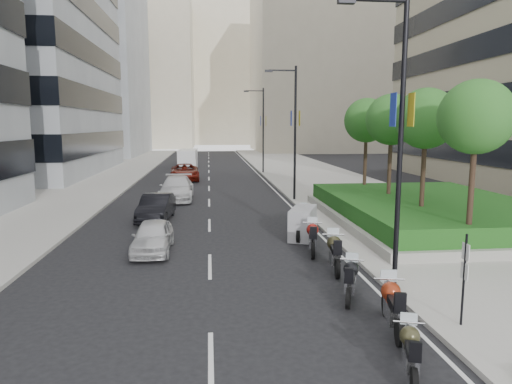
{
  "coord_description": "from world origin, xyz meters",
  "views": [
    {
      "loc": [
        -1.48,
        -12.32,
        5.14
      ],
      "look_at": [
        0.73,
        8.99,
        2.0
      ],
      "focal_mm": 32.0,
      "sensor_mm": 36.0,
      "label": 1
    }
  ],
  "objects": [
    {
      "name": "ground",
      "position": [
        0.0,
        0.0,
        0.0
      ],
      "size": [
        160.0,
        160.0,
        0.0
      ],
      "primitive_type": "plane",
      "color": "black",
      "rests_on": "ground"
    },
    {
      "name": "car_c",
      "position": [
        -3.73,
        19.51,
        0.8
      ],
      "size": [
        2.26,
        5.54,
        1.61
      ],
      "primitive_type": "imported",
      "rotation": [
        0.0,
        0.0,
        0.0
      ],
      "color": "silver",
      "rests_on": "ground"
    },
    {
      "name": "motorcycle_1",
      "position": [
        3.08,
        -1.76,
        0.63
      ],
      "size": [
        0.8,
        2.34,
        1.17
      ],
      "rotation": [
        0.0,
        0.0,
        1.37
      ],
      "color": "black",
      "rests_on": "ground"
    },
    {
      "name": "lane_centre",
      "position": [
        -1.5,
        30.0,
        0.01
      ],
      "size": [
        0.12,
        100.0,
        0.01
      ],
      "primitive_type": "cube",
      "color": "silver",
      "rests_on": "ground"
    },
    {
      "name": "sidewalk_right",
      "position": [
        9.0,
        30.0,
        0.07
      ],
      "size": [
        10.0,
        100.0,
        0.15
      ],
      "primitive_type": "cube",
      "color": "#9E9B93",
      "rests_on": "ground"
    },
    {
      "name": "lamp_post_1",
      "position": [
        4.14,
        18.0,
        5.07
      ],
      "size": [
        2.34,
        0.45,
        9.0
      ],
      "color": "black",
      "rests_on": "ground"
    },
    {
      "name": "building_cream_left",
      "position": [
        -18.0,
        100.0,
        17.0
      ],
      "size": [
        26.0,
        24.0,
        34.0
      ],
      "primitive_type": "cube",
      "color": "#B7AD93",
      "rests_on": "ground"
    },
    {
      "name": "car_b",
      "position": [
        -4.36,
        12.5,
        0.72
      ],
      "size": [
        1.81,
        4.44,
        1.43
      ],
      "primitive_type": "imported",
      "rotation": [
        0.0,
        0.0,
        -0.07
      ],
      "color": "black",
      "rests_on": "ground"
    },
    {
      "name": "motorcycle_3",
      "position": [
        2.94,
        3.08,
        0.64
      ],
      "size": [
        0.8,
        2.4,
        1.2
      ],
      "rotation": [
        0.0,
        0.0,
        1.41
      ],
      "color": "black",
      "rests_on": "ground"
    },
    {
      "name": "lamp_post_2",
      "position": [
        4.14,
        36.0,
        5.07
      ],
      "size": [
        2.34,
        0.45,
        9.0
      ],
      "color": "black",
      "rests_on": "ground"
    },
    {
      "name": "tree_0",
      "position": [
        8.5,
        4.0,
        5.42
      ],
      "size": [
        2.8,
        2.8,
        6.3
      ],
      "color": "#332319",
      "rests_on": "planter"
    },
    {
      "name": "delivery_van",
      "position": [
        -3.97,
        42.53,
        1.06
      ],
      "size": [
        2.2,
        5.45,
        2.26
      ],
      "rotation": [
        0.0,
        0.0,
        -0.03
      ],
      "color": "white",
      "rests_on": "ground"
    },
    {
      "name": "motorcycle_4",
      "position": [
        2.66,
        5.35,
        0.62
      ],
      "size": [
        0.8,
        2.32,
        1.16
      ],
      "rotation": [
        0.0,
        0.0,
        1.37
      ],
      "color": "black",
      "rests_on": "ground"
    },
    {
      "name": "building_cream_centre",
      "position": [
        2.0,
        120.0,
        19.0
      ],
      "size": [
        30.0,
        24.0,
        38.0
      ],
      "primitive_type": "cube",
      "color": "#B7AD93",
      "rests_on": "ground"
    },
    {
      "name": "building_grey_far",
      "position": [
        -24.0,
        70.0,
        15.0
      ],
      "size": [
        22.0,
        26.0,
        30.0
      ],
      "primitive_type": "cube",
      "color": "gray",
      "rests_on": "ground"
    },
    {
      "name": "building_cream_right",
      "position": [
        22.0,
        80.0,
        18.0
      ],
      "size": [
        28.0,
        24.0,
        36.0
      ],
      "primitive_type": "cube",
      "color": "#B7AD93",
      "rests_on": "ground"
    },
    {
      "name": "hedge",
      "position": [
        10.0,
        10.0,
        0.95
      ],
      "size": [
        9.4,
        13.4,
        0.8
      ],
      "primitive_type": "cube",
      "color": "#1B4614",
      "rests_on": "planter"
    },
    {
      "name": "motorcycle_5",
      "position": [
        2.75,
        7.74,
        0.71
      ],
      "size": [
        1.73,
        2.53,
        1.42
      ],
      "rotation": [
        0.0,
        0.0,
        1.2
      ],
      "color": "black",
      "rests_on": "ground"
    },
    {
      "name": "sidewalk_left",
      "position": [
        -12.0,
        30.0,
        0.07
      ],
      "size": [
        8.0,
        100.0,
        0.15
      ],
      "primitive_type": "cube",
      "color": "#9E9B93",
      "rests_on": "ground"
    },
    {
      "name": "lane_edge",
      "position": [
        3.7,
        30.0,
        0.01
      ],
      "size": [
        0.12,
        100.0,
        0.01
      ],
      "primitive_type": "cube",
      "color": "silver",
      "rests_on": "ground"
    },
    {
      "name": "motorcycle_0",
      "position": [
        2.6,
        -3.87,
        0.52
      ],
      "size": [
        0.83,
        1.9,
        0.98
      ],
      "rotation": [
        0.0,
        0.0,
        1.25
      ],
      "color": "black",
      "rests_on": "ground"
    },
    {
      "name": "planter",
      "position": [
        10.0,
        10.0,
        0.35
      ],
      "size": [
        10.0,
        14.0,
        0.4
      ],
      "primitive_type": "cube",
      "color": "gray",
      "rests_on": "sidewalk_right"
    },
    {
      "name": "car_a",
      "position": [
        -3.81,
        6.16,
        0.64
      ],
      "size": [
        1.54,
        3.79,
        1.29
      ],
      "primitive_type": "imported",
      "rotation": [
        0.0,
        0.0,
        -0.0
      ],
      "color": "silver",
      "rests_on": "ground"
    },
    {
      "name": "parking_sign",
      "position": [
        4.8,
        -2.0,
        1.46
      ],
      "size": [
        0.06,
        0.32,
        2.5
      ],
      "color": "black",
      "rests_on": "ground"
    },
    {
      "name": "lamp_post_0",
      "position": [
        4.14,
        1.0,
        5.07
      ],
      "size": [
        2.34,
        0.45,
        9.0
      ],
      "color": "black",
      "rests_on": "ground"
    },
    {
      "name": "tree_3",
      "position": [
        8.5,
        16.0,
        5.42
      ],
      "size": [
        2.8,
        2.8,
        6.3
      ],
      "color": "#332319",
      "rests_on": "planter"
    },
    {
      "name": "tree_2",
      "position": [
        8.5,
        12.0,
        5.42
      ],
      "size": [
        2.8,
        2.8,
        6.3
      ],
      "color": "#332319",
      "rests_on": "planter"
    },
    {
      "name": "motorcycle_2",
      "position": [
        2.68,
        0.41,
        0.57
      ],
      "size": [
        0.98,
        2.04,
        1.07
      ],
      "rotation": [
        0.0,
        0.0,
        1.2
      ],
      "color": "black",
      "rests_on": "ground"
    },
    {
      "name": "motorcycle_6",
      "position": [
        3.21,
        9.97,
        0.54
      ],
      "size": [
        0.9,
        1.96,
        1.02
      ],
      "rotation": [
        0.0,
        0.0,
        1.22
      ],
      "color": "black",
      "rests_on": "ground"
    },
    {
      "name": "car_d",
      "position": [
        -3.76,
        30.81,
        0.78
      ],
      "size": [
        2.9,
        5.72,
        1.55
      ],
      "primitive_type": "imported",
      "rotation": [
        0.0,
        0.0,
        0.06
      ],
      "color": "#5E130B",
      "rests_on": "ground"
    },
    {
      "name": "tree_1",
      "position": [
        8.5,
        8.0,
        5.42
      ],
      "size": [
        2.8,
        2.8,
        6.3
      ],
      "color": "#332319",
      "rests_on": "planter"
    }
  ]
}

